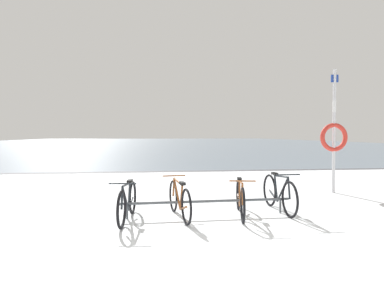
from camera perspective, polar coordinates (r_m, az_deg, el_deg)
ground at (r=57.53m, az=-5.56°, el=0.08°), size 80.00×132.00×0.08m
bike_rack at (r=6.30m, az=2.55°, el=-10.12°), size 3.30×0.16×0.31m
bicycle_0 at (r=6.06m, az=-11.24°, el=-9.92°), size 0.46×1.65×0.75m
bicycle_1 at (r=6.16m, az=-2.25°, el=-9.70°), size 0.46×1.64×0.75m
bicycle_2 at (r=6.36m, az=8.46°, el=-9.37°), size 0.48×1.66×0.74m
bicycle_3 at (r=6.86m, az=15.00°, el=-8.36°), size 0.46×1.70×0.81m
rescue_post at (r=9.44m, az=23.61°, el=1.55°), size 0.76×0.12×3.29m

